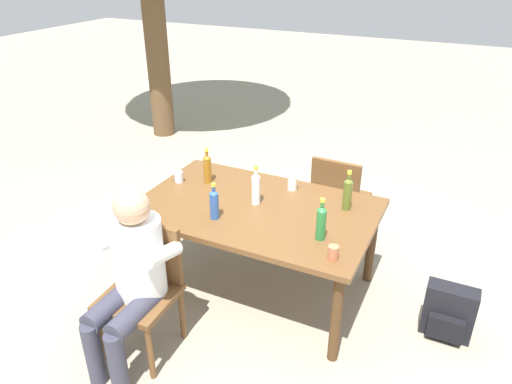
% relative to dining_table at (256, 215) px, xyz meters
% --- Properties ---
extents(ground_plane, '(24.00, 24.00, 0.00)m').
position_rel_dining_table_xyz_m(ground_plane, '(0.00, 0.00, -0.65)').
color(ground_plane, gray).
extents(dining_table, '(1.73, 1.09, 0.73)m').
position_rel_dining_table_xyz_m(dining_table, '(0.00, 0.00, 0.00)').
color(dining_table, brown).
rests_on(dining_table, ground_plane).
extents(chair_near_left, '(0.46, 0.46, 0.87)m').
position_rel_dining_table_xyz_m(chair_near_left, '(-0.39, -0.85, -0.16)').
color(chair_near_left, brown).
rests_on(chair_near_left, ground_plane).
extents(chair_far_right, '(0.46, 0.46, 0.87)m').
position_rel_dining_table_xyz_m(chair_far_right, '(0.39, 0.85, -0.16)').
color(chair_far_right, brown).
rests_on(chair_far_right, ground_plane).
extents(person_in_white_shirt, '(0.47, 0.61, 1.18)m').
position_rel_dining_table_xyz_m(person_in_white_shirt, '(-0.39, -0.96, 0.01)').
color(person_in_white_shirt, white).
rests_on(person_in_white_shirt, ground_plane).
extents(bottle_blue, '(0.06, 0.06, 0.27)m').
position_rel_dining_table_xyz_m(bottle_blue, '(-0.19, -0.27, 0.19)').
color(bottle_blue, '#2D56A3').
rests_on(bottle_blue, dining_table).
extents(bottle_olive, '(0.06, 0.06, 0.30)m').
position_rel_dining_table_xyz_m(bottle_olive, '(0.61, 0.25, 0.21)').
color(bottle_olive, '#566623').
rests_on(bottle_olive, dining_table).
extents(bottle_green, '(0.06, 0.06, 0.30)m').
position_rel_dining_table_xyz_m(bottle_green, '(0.56, -0.21, 0.20)').
color(bottle_green, '#287A38').
rests_on(bottle_green, dining_table).
extents(bottle_amber, '(0.06, 0.06, 0.29)m').
position_rel_dining_table_xyz_m(bottle_amber, '(-0.53, 0.20, 0.20)').
color(bottle_amber, '#996019').
rests_on(bottle_amber, dining_table).
extents(bottle_clear, '(0.06, 0.06, 0.30)m').
position_rel_dining_table_xyz_m(bottle_clear, '(-0.02, 0.04, 0.21)').
color(bottle_clear, white).
rests_on(bottle_clear, dining_table).
extents(cup_white, '(0.07, 0.07, 0.11)m').
position_rel_dining_table_xyz_m(cup_white, '(0.13, 0.38, 0.13)').
color(cup_white, white).
rests_on(cup_white, dining_table).
extents(cup_terracotta, '(0.07, 0.07, 0.09)m').
position_rel_dining_table_xyz_m(cup_terracotta, '(0.71, -0.39, 0.12)').
color(cup_terracotta, '#BC6B47').
rests_on(cup_terracotta, dining_table).
extents(cup_glass, '(0.07, 0.07, 0.09)m').
position_rel_dining_table_xyz_m(cup_glass, '(-0.74, 0.10, 0.12)').
color(cup_glass, silver).
rests_on(cup_glass, dining_table).
extents(backpack_by_near_side, '(0.34, 0.20, 0.39)m').
position_rel_dining_table_xyz_m(backpack_by_near_side, '(1.42, 0.08, -0.46)').
color(backpack_by_near_side, black).
rests_on(backpack_by_near_side, ground_plane).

